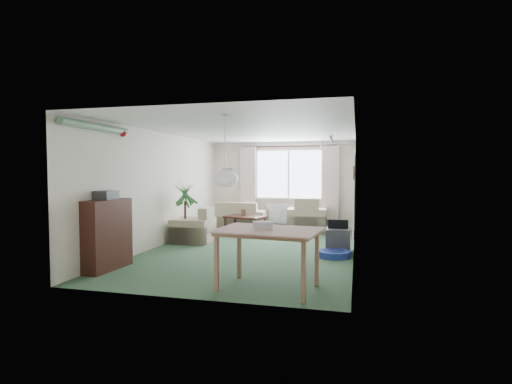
% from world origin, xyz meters
% --- Properties ---
extents(ground, '(6.50, 6.50, 0.00)m').
position_xyz_m(ground, '(0.00, 0.00, 0.00)').
color(ground, '#335539').
extents(window, '(1.80, 0.03, 1.30)m').
position_xyz_m(window, '(0.20, 3.23, 1.50)').
color(window, white).
extents(curtain_rod, '(2.60, 0.03, 0.03)m').
position_xyz_m(curtain_rod, '(0.20, 3.15, 2.27)').
color(curtain_rod, black).
extents(curtain_left, '(0.45, 0.08, 2.00)m').
position_xyz_m(curtain_left, '(-0.95, 3.13, 1.27)').
color(curtain_left, beige).
extents(curtain_right, '(0.45, 0.08, 2.00)m').
position_xyz_m(curtain_right, '(1.35, 3.13, 1.27)').
color(curtain_right, beige).
extents(radiator, '(1.20, 0.10, 0.55)m').
position_xyz_m(radiator, '(0.20, 3.19, 0.40)').
color(radiator, white).
extents(doorway, '(0.03, 0.95, 2.00)m').
position_xyz_m(doorway, '(1.99, 2.20, 1.00)').
color(doorway, black).
extents(pendant_lamp, '(0.36, 0.36, 0.36)m').
position_xyz_m(pendant_lamp, '(0.20, -2.30, 1.48)').
color(pendant_lamp, white).
extents(tinsel_garland, '(1.60, 1.60, 0.12)m').
position_xyz_m(tinsel_garland, '(-1.92, -2.30, 2.28)').
color(tinsel_garland, '#196626').
extents(bauble_cluster_a, '(0.20, 0.20, 0.20)m').
position_xyz_m(bauble_cluster_a, '(1.30, 0.90, 2.22)').
color(bauble_cluster_a, silver).
extents(bauble_cluster_b, '(0.20, 0.20, 0.20)m').
position_xyz_m(bauble_cluster_b, '(1.60, -0.30, 2.22)').
color(bauble_cluster_b, silver).
extents(wall_picture_back, '(0.28, 0.03, 0.22)m').
position_xyz_m(wall_picture_back, '(-1.60, 3.23, 1.55)').
color(wall_picture_back, brown).
extents(wall_picture_right, '(0.03, 0.24, 0.30)m').
position_xyz_m(wall_picture_right, '(1.98, 1.20, 1.55)').
color(wall_picture_right, brown).
extents(sofa, '(1.51, 0.84, 0.74)m').
position_xyz_m(sofa, '(-1.10, 2.75, 0.37)').
color(sofa, beige).
rests_on(sofa, ground).
extents(armchair_corner, '(1.06, 1.01, 0.89)m').
position_xyz_m(armchair_corner, '(0.78, 2.73, 0.44)').
color(armchair_corner, beige).
rests_on(armchair_corner, ground).
extents(armchair_left, '(0.85, 0.90, 0.77)m').
position_xyz_m(armchair_left, '(-1.50, 0.49, 0.39)').
color(armchair_left, '#C5AB95').
rests_on(armchair_left, ground).
extents(coffee_table, '(1.12, 0.82, 0.45)m').
position_xyz_m(coffee_table, '(-0.70, 1.89, 0.22)').
color(coffee_table, black).
rests_on(coffee_table, ground).
extents(photo_frame, '(0.12, 0.05, 0.16)m').
position_xyz_m(photo_frame, '(-0.75, 1.95, 0.53)').
color(photo_frame, brown).
rests_on(photo_frame, coffee_table).
extents(bookshelf, '(0.36, 0.94, 1.13)m').
position_xyz_m(bookshelf, '(-1.84, -2.19, 0.57)').
color(bookshelf, black).
rests_on(bookshelf, ground).
extents(hifi_box, '(0.28, 0.35, 0.14)m').
position_xyz_m(hifi_box, '(-1.87, -2.17, 1.20)').
color(hifi_box, '#35353A').
rests_on(hifi_box, bookshelf).
extents(houseplant, '(0.66, 0.66, 1.35)m').
position_xyz_m(houseplant, '(-1.65, 0.39, 0.67)').
color(houseplant, '#205F35').
rests_on(houseplant, ground).
extents(dining_table, '(1.36, 0.99, 0.79)m').
position_xyz_m(dining_table, '(0.90, -2.60, 0.40)').
color(dining_table, tan).
rests_on(dining_table, ground).
extents(gift_box, '(0.30, 0.25, 0.12)m').
position_xyz_m(gift_box, '(0.82, -2.58, 0.85)').
color(gift_box, silver).
rests_on(gift_box, dining_table).
extents(tv_cube, '(0.48, 0.53, 0.46)m').
position_xyz_m(tv_cube, '(1.70, 0.13, 0.23)').
color(tv_cube, '#36373B').
rests_on(tv_cube, ground).
extents(pet_bed, '(0.70, 0.70, 0.12)m').
position_xyz_m(pet_bed, '(1.65, -0.36, 0.06)').
color(pet_bed, navy).
rests_on(pet_bed, ground).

